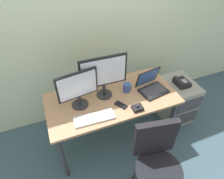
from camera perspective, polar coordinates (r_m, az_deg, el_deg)
name	(u,v)px	position (r m, az deg, el deg)	size (l,w,h in m)	color
ground_plane	(112,137)	(2.75, 0.00, -13.95)	(8.00, 8.00, 0.00)	#37505B
back_wall	(90,19)	(2.41, -6.52, 20.00)	(6.00, 0.10, 2.80)	beige
desk	(112,103)	(2.24, 0.00, -4.00)	(1.47, 0.71, 0.76)	#A27856
file_cabinet	(176,100)	(2.95, 18.33, -2.94)	(0.42, 0.53, 0.61)	gray
desk_phone	(181,82)	(2.72, 19.87, 1.97)	(0.17, 0.20, 0.09)	black
office_chair	(155,168)	(2.06, 12.76, -21.83)	(0.52, 0.52, 0.97)	black
monitor_main	(104,74)	(2.02, -2.49, 4.61)	(0.51, 0.18, 0.50)	#262628
monitor_side	(78,88)	(1.96, -10.13, 0.52)	(0.43, 0.18, 0.43)	#262628
keyboard	(94,118)	(1.96, -5.22, -8.38)	(0.42, 0.16, 0.03)	silver
laptop	(151,86)	(2.29, 11.59, 1.07)	(0.35, 0.32, 0.24)	black
trackball_mouse	(137,108)	(2.05, 7.55, -5.40)	(0.11, 0.09, 0.07)	black
coffee_mug	(127,87)	(2.23, 4.43, 0.62)	(0.10, 0.09, 0.11)	#304E94
cell_phone	(121,105)	(2.09, 2.65, -4.62)	(0.07, 0.14, 0.01)	black
banana	(91,86)	(2.31, -6.37, 1.01)	(0.19, 0.04, 0.04)	yellow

